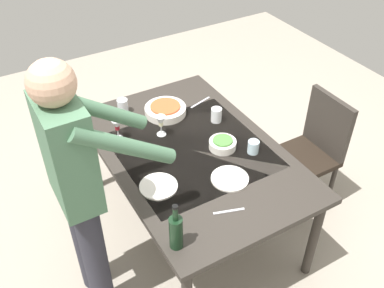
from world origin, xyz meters
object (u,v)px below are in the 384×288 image
at_px(wine_glass_right, 117,126).
at_px(side_bowl_salad, 223,144).
at_px(wine_glass_left, 161,122).
at_px(water_cup_near_right, 253,147).
at_px(chair_near, 314,146).
at_px(wine_bottle, 176,231).
at_px(person_server, 79,184).
at_px(dinner_plate_far, 159,186).
at_px(water_cup_far_left, 216,115).
at_px(water_cup_near_left, 123,106).
at_px(dining_table, 192,157).
at_px(dinner_plate_near, 230,179).
at_px(serving_bowl_pasta, 165,110).

bearing_deg(wine_glass_right, side_bowl_salad, -127.97).
bearing_deg(wine_glass_left, water_cup_near_right, -137.21).
distance_m(chair_near, wine_bottle, 1.47).
bearing_deg(wine_glass_left, person_server, 122.47).
bearing_deg(wine_bottle, dinner_plate_far, -14.63).
xyz_separation_m(wine_glass_right, dinner_plate_far, (-0.55, -0.02, -0.10)).
bearing_deg(wine_bottle, water_cup_far_left, -42.96).
xyz_separation_m(water_cup_near_left, dinner_plate_far, (-0.83, 0.13, -0.05)).
bearing_deg(dining_table, wine_glass_right, 46.20).
height_order(dining_table, side_bowl_salad, side_bowl_salad).
xyz_separation_m(water_cup_far_left, dinner_plate_near, (-0.55, 0.25, -0.05)).
relative_size(wine_glass_left, dinner_plate_near, 0.66).
height_order(chair_near, dinner_plate_far, chair_near).
relative_size(wine_glass_right, dinner_plate_far, 0.66).
bearing_deg(dining_table, wine_bottle, 144.04).
bearing_deg(serving_bowl_pasta, side_bowl_salad, -165.00).
bearing_deg(dinner_plate_near, water_cup_near_right, -62.98).
distance_m(wine_glass_right, serving_bowl_pasta, 0.43).
xyz_separation_m(wine_bottle, water_cup_near_right, (0.41, -0.79, -0.07)).
xyz_separation_m(wine_glass_right, water_cup_near_right, (-0.57, -0.70, -0.06)).
relative_size(chair_near, wine_glass_left, 6.03).
height_order(side_bowl_salad, dinner_plate_far, side_bowl_salad).
distance_m(wine_glass_right, side_bowl_salad, 0.71).
relative_size(water_cup_near_right, dinner_plate_near, 0.38).
xyz_separation_m(chair_near, wine_bottle, (-0.43, 1.37, 0.31)).
bearing_deg(dinner_plate_near, side_bowl_salad, -24.69).
xyz_separation_m(dining_table, wine_glass_right, (0.35, 0.37, 0.17)).
bearing_deg(chair_near, water_cup_near_left, 53.66).
relative_size(person_server, side_bowl_salad, 9.38).
height_order(wine_glass_right, water_cup_near_right, wine_glass_right).
height_order(wine_glass_right, serving_bowl_pasta, wine_glass_right).
distance_m(dining_table, side_bowl_salad, 0.22).
bearing_deg(serving_bowl_pasta, wine_glass_right, 104.21).
height_order(water_cup_near_left, serving_bowl_pasta, water_cup_near_left).
bearing_deg(water_cup_near_right, water_cup_near_left, 33.00).
bearing_deg(wine_bottle, dinner_plate_near, -62.02).
bearing_deg(person_server, water_cup_far_left, -70.51).
relative_size(chair_near, side_bowl_salad, 5.06).
xyz_separation_m(dining_table, chair_near, (-0.20, -0.92, -0.13)).
xyz_separation_m(water_cup_near_left, side_bowl_salad, (-0.71, -0.40, -0.02)).
xyz_separation_m(chair_near, water_cup_near_left, (0.83, 1.13, 0.25)).
height_order(serving_bowl_pasta, side_bowl_salad, same).
bearing_deg(dinner_plate_far, water_cup_far_left, -58.98).
xyz_separation_m(water_cup_far_left, serving_bowl_pasta, (0.26, 0.27, -0.02)).
bearing_deg(wine_bottle, side_bowl_salad, -49.41).
bearing_deg(person_server, water_cup_near_left, -35.03).
relative_size(wine_glass_left, water_cup_far_left, 1.46).
relative_size(wine_glass_left, side_bowl_salad, 0.84).
xyz_separation_m(water_cup_near_right, serving_bowl_pasta, (0.67, 0.29, -0.01)).
bearing_deg(wine_glass_right, dinner_plate_far, -177.47).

